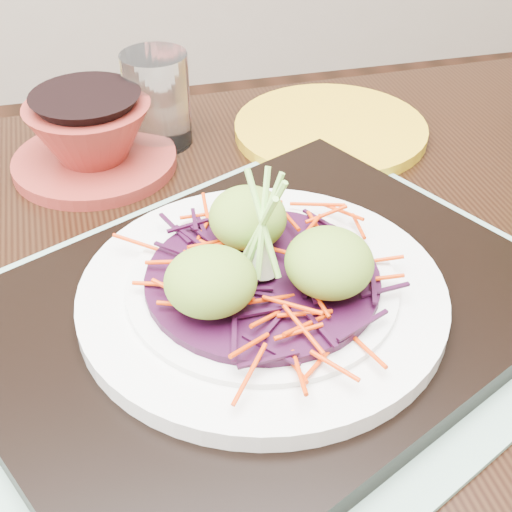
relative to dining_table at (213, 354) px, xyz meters
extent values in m
cube|color=black|center=(0.00, 0.00, 0.07)|extent=(1.11, 0.76, 0.04)
cube|color=black|center=(0.50, 0.33, -0.27)|extent=(0.06, 0.06, 0.65)
cube|color=gray|center=(0.03, -0.06, 0.09)|extent=(0.62, 0.57, 0.00)
cube|color=black|center=(0.03, -0.06, 0.10)|extent=(0.54, 0.48, 0.02)
cylinder|color=silver|center=(0.03, -0.06, 0.12)|extent=(0.28, 0.28, 0.02)
cylinder|color=silver|center=(0.03, -0.06, 0.13)|extent=(0.21, 0.21, 0.01)
cylinder|color=black|center=(0.03, -0.06, 0.14)|extent=(0.18, 0.18, 0.01)
ellipsoid|color=olive|center=(-0.01, -0.09, 0.16)|extent=(0.07, 0.07, 0.05)
ellipsoid|color=olive|center=(0.07, -0.09, 0.16)|extent=(0.07, 0.07, 0.05)
ellipsoid|color=olive|center=(0.03, -0.02, 0.16)|extent=(0.07, 0.07, 0.05)
cylinder|color=white|center=(-0.01, 0.26, 0.14)|extent=(0.09, 0.09, 0.10)
cylinder|color=maroon|center=(-0.08, 0.22, 0.10)|extent=(0.22, 0.22, 0.01)
cylinder|color=#BE9115|center=(0.19, 0.23, 0.10)|extent=(0.24, 0.24, 0.01)
camera|label=1|loc=(-0.08, -0.47, 0.48)|focal=50.00mm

